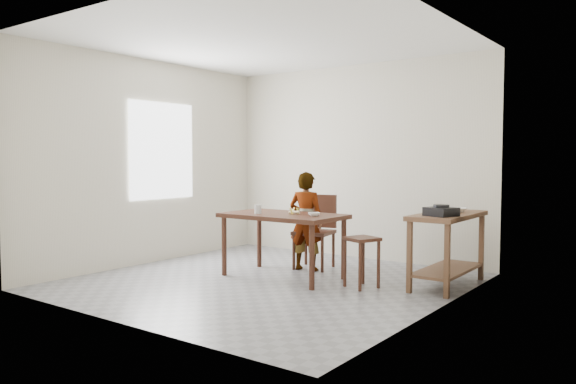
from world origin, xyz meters
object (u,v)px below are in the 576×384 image
Objects in this scene: dining_table at (283,246)px; stool at (362,262)px; child at (306,221)px; prep_counter at (447,250)px; dining_chair at (314,232)px.

stool is (1.00, 0.08, -0.10)m from dining_table.
stool is (1.02, -0.43, -0.34)m from child.
stool is (-0.72, -0.62, -0.13)m from prep_counter.
child is (-0.02, 0.51, 0.24)m from dining_table.
child is 1.16m from stool.
dining_chair reaches higher than dining_table.
child is at bearing 157.31° from stool.
prep_counter is at bearing 175.36° from child.
dining_chair reaches higher than stool.
child is (-1.74, -0.19, 0.22)m from prep_counter.
prep_counter is 0.96m from stool.
dining_table is at bearing -175.15° from stool.
dining_chair is at bearing -107.07° from child.
child reaches higher than dining_table.
child is at bearing -107.45° from dining_chair.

